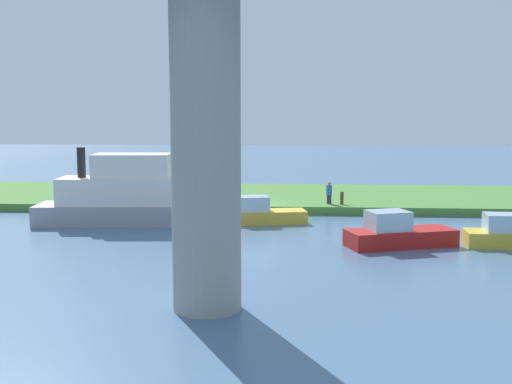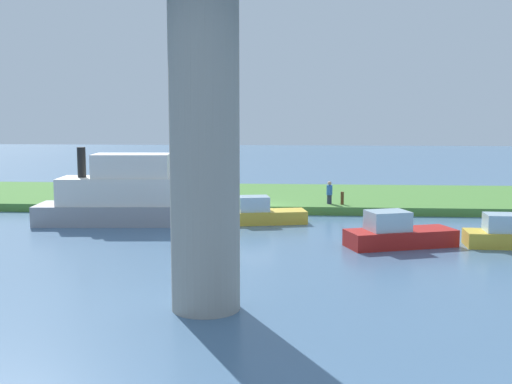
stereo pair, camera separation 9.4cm
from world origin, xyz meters
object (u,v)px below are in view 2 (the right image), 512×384
object	(u,v)px
person_on_bank	(329,192)
skiff_small	(397,234)
motorboat_white	(262,214)
riverboat_paddlewheel	(118,195)
mooring_post	(342,198)
bridge_pylon	(205,150)

from	to	relation	value
person_on_bank	skiff_small	size ratio (longest dim) A/B	0.26
motorboat_white	person_on_bank	bearing A→B (deg)	-131.78
person_on_bank	riverboat_paddlewheel	world-z (taller)	riverboat_paddlewheel
riverboat_paddlewheel	motorboat_white	distance (m)	7.95
mooring_post	motorboat_white	xyz separation A→B (m)	(4.65, 4.10, -0.35)
person_on_bank	mooring_post	size ratio (longest dim) A/B	1.79
mooring_post	riverboat_paddlewheel	size ratio (longest dim) A/B	0.09
mooring_post	riverboat_paddlewheel	world-z (taller)	riverboat_paddlewheel
bridge_pylon	person_on_bank	bearing A→B (deg)	-103.24
person_on_bank	motorboat_white	bearing A→B (deg)	48.22
mooring_post	skiff_small	bearing A→B (deg)	101.06
bridge_pylon	skiff_small	bearing A→B (deg)	-126.76
bridge_pylon	mooring_post	xyz separation A→B (m)	(-5.42, -19.50, -4.08)
mooring_post	skiff_small	xyz separation A→B (m)	(-1.90, 9.71, -0.30)
mooring_post	motorboat_white	distance (m)	6.21
bridge_pylon	mooring_post	world-z (taller)	bridge_pylon
mooring_post	skiff_small	size ratio (longest dim) A/B	0.15
mooring_post	riverboat_paddlewheel	bearing A→B (deg)	20.70
bridge_pylon	mooring_post	bearing A→B (deg)	-105.52
mooring_post	bridge_pylon	bearing A→B (deg)	74.48
person_on_bank	mooring_post	distance (m)	0.87
bridge_pylon	riverboat_paddlewheel	distance (m)	16.74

